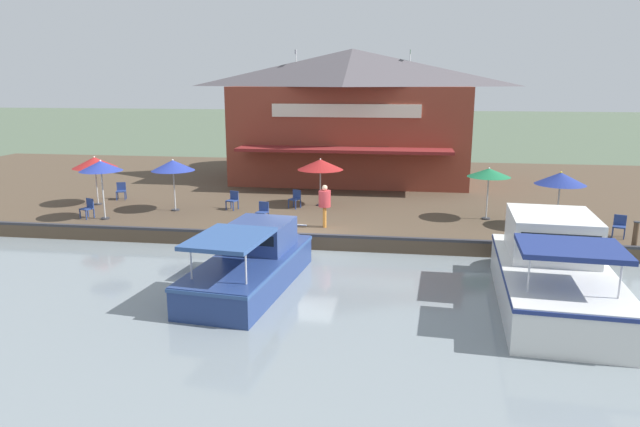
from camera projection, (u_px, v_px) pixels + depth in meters
ground_plane at (303, 252)px, 22.02m from camera, size 220.00×220.00×0.00m
quay_deck at (336, 191)px, 32.55m from camera, size 22.00×56.00×0.60m
quay_edge_fender at (303, 235)px, 21.97m from camera, size 0.20×50.40×0.10m
waterfront_restaurant at (352, 114)px, 33.93m from camera, size 9.30×14.00×7.67m
patio_umbrella_mid_patio_right at (173, 165)px, 25.81m from camera, size 1.95×1.95×2.38m
patio_umbrella_near_quay_edge at (320, 164)px, 26.91m from camera, size 2.17×2.17×2.27m
patio_umbrella_by_entrance at (95, 163)px, 27.12m from camera, size 2.07×2.07×2.35m
patio_umbrella_far_corner at (561, 179)px, 22.75m from camera, size 1.98×1.98×2.32m
patio_umbrella_back_row at (489, 173)px, 24.20m from camera, size 1.82×1.82×2.26m
patio_umbrella_mid_patio_left at (101, 166)px, 24.16m from camera, size 1.80×1.80×2.57m
cafe_chair_back_row_seat at (619, 225)px, 21.72m from camera, size 0.57×0.57×0.85m
cafe_chair_under_first_umbrella at (233, 199)px, 26.44m from camera, size 0.55×0.55×0.85m
cafe_chair_beside_entrance at (121, 190)px, 28.70m from camera, size 0.56×0.56×0.85m
cafe_chair_far_corner_seat at (295, 198)px, 26.73m from camera, size 0.58×0.58×0.85m
cafe_chair_facing_river at (88, 207)px, 24.76m from camera, size 0.57×0.57×0.85m
cafe_chair_mid_patio at (263, 211)px, 24.09m from camera, size 0.52×0.52×0.85m
person_near_entrance at (325, 201)px, 23.08m from camera, size 0.49×0.49×1.75m
motorboat_distant_upstream at (550, 269)px, 16.98m from camera, size 8.18×3.52×2.49m
motorboat_far_downstream at (257, 260)px, 18.49m from camera, size 7.39×3.07×2.05m
mooring_post at (635, 234)px, 20.40m from camera, size 0.22×0.22×0.95m
tree_upstream_bank at (304, 99)px, 38.40m from camera, size 5.05×4.81×7.19m
tree_downstream_bank at (376, 103)px, 37.21m from camera, size 3.76×3.58×6.33m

